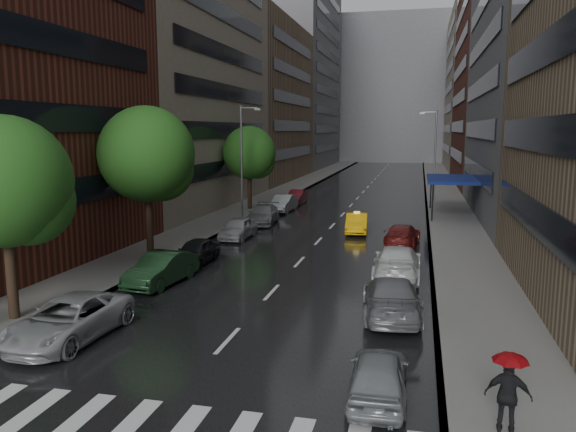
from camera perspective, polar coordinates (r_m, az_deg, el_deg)
The scene contains 18 objects.
ground at distance 16.70m, azimuth -10.89°, elevation -17.21°, with size 220.00×220.00×0.00m, color gray.
road at distance 64.37m, azimuth 7.47°, elevation 2.25°, with size 14.00×140.00×0.01m, color black.
sidewalk_left at distance 65.86m, azimuth -0.35°, elevation 2.53°, with size 4.00×140.00×0.15m, color gray.
sidewalk_right at distance 64.11m, azimuth 15.51°, elevation 2.04°, with size 4.00×140.00×0.15m, color gray.
crosswalk at distance 15.02m, azimuth -13.45°, elevation -20.40°, with size 13.15×2.80×0.01m.
buildings_left at distance 76.00m, azimuth -3.32°, elevation 15.38°, with size 8.00×108.00×38.00m.
buildings_right at distance 71.31m, azimuth 20.78°, elevation 14.50°, with size 8.05×109.10×36.00m.
building_far at distance 132.09m, azimuth 10.65°, elevation 12.45°, with size 40.00×14.00×32.00m, color slate.
tree_near at distance 23.19m, azimuth -26.88°, elevation 3.10°, with size 4.92×4.92×7.83m.
tree_mid at distance 32.55m, azimuth -14.15°, elevation 6.08°, with size 5.39×5.39×8.59m.
tree_far at distance 50.68m, azimuth -3.96°, elevation 6.41°, with size 4.75×4.75×7.57m.
taxi at distance 40.03m, azimuth 6.99°, elevation -0.73°, with size 1.47×4.20×1.39m, color #EEAD0C.
parked_cars_left at distance 35.72m, azimuth -6.18°, elevation -1.81°, with size 2.66×42.12×1.51m.
parked_cars_right at distance 26.30m, azimuth 10.87°, elevation -5.73°, with size 2.71×25.39×1.60m.
ped_red_umbrella at distance 14.71m, azimuth 21.52°, elevation -15.72°, with size 1.13×0.82×2.01m.
street_lamp_left at distance 45.90m, azimuth -4.65°, elevation 5.80°, with size 1.74×0.22×9.00m.
street_lamp_right at distance 58.72m, azimuth 14.63°, elevation 6.20°, with size 1.74×0.22×9.00m.
awning at distance 48.90m, azimuth 16.30°, elevation 3.60°, with size 4.00×8.00×3.12m.
Camera 1 is at (6.29, -13.65, 7.28)m, focal length 35.00 mm.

